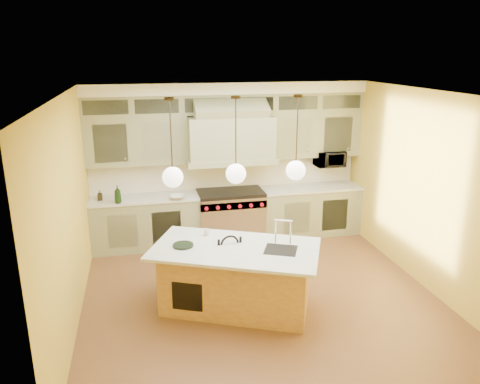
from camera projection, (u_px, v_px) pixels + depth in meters
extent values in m
plane|color=brown|center=(260.00, 295.00, 6.82)|extent=(5.00, 5.00, 0.00)
plane|color=white|center=(262.00, 93.00, 5.98)|extent=(5.00, 5.00, 0.00)
plane|color=gold|center=(227.00, 161.00, 8.74)|extent=(5.00, 0.00, 5.00)
plane|color=gold|center=(334.00, 287.00, 4.06)|extent=(5.00, 0.00, 5.00)
plane|color=gold|center=(69.00, 214.00, 5.89)|extent=(0.00, 5.00, 5.00)
plane|color=gold|center=(424.00, 190.00, 6.91)|extent=(0.00, 5.00, 5.00)
cube|color=gray|center=(146.00, 223.00, 8.40)|extent=(1.90, 0.65, 0.90)
cube|color=gray|center=(309.00, 211.00, 9.04)|extent=(1.90, 0.65, 0.90)
cube|color=silver|center=(144.00, 198.00, 8.27)|extent=(1.90, 0.68, 0.04)
cube|color=silver|center=(310.00, 188.00, 8.90)|extent=(1.90, 0.68, 0.04)
cube|color=silver|center=(227.00, 173.00, 8.78)|extent=(5.00, 0.04, 0.56)
cube|color=gray|center=(136.00, 141.00, 8.10)|extent=(1.75, 0.35, 0.85)
cube|color=gray|center=(313.00, 134.00, 8.77)|extent=(1.75, 0.35, 0.85)
cube|color=gray|center=(230.00, 137.00, 8.26)|extent=(1.50, 0.70, 0.75)
cube|color=gray|center=(230.00, 159.00, 8.38)|extent=(1.60, 0.76, 0.10)
cube|color=#333833|center=(228.00, 103.00, 8.26)|extent=(5.00, 0.35, 0.35)
cube|color=white|center=(228.00, 88.00, 8.16)|extent=(5.00, 0.47, 0.20)
cube|color=silver|center=(231.00, 217.00, 8.70)|extent=(1.20, 0.70, 0.90)
cube|color=black|center=(230.00, 193.00, 8.56)|extent=(1.20, 0.70, 0.06)
cube|color=silver|center=(234.00, 206.00, 8.30)|extent=(1.20, 0.06, 0.14)
cube|color=#976135|center=(236.00, 279.00, 6.38)|extent=(2.14, 1.64, 0.88)
cube|color=silver|center=(235.00, 249.00, 6.20)|extent=(2.48, 1.97, 0.04)
cube|color=black|center=(281.00, 251.00, 6.12)|extent=(0.53, 0.51, 0.05)
cylinder|color=black|center=(226.00, 297.00, 6.17)|extent=(0.04, 0.04, 0.60)
cylinder|color=black|center=(248.00, 293.00, 6.27)|extent=(0.04, 0.04, 0.60)
cylinder|color=black|center=(219.00, 287.00, 6.45)|extent=(0.04, 0.04, 0.60)
cylinder|color=black|center=(240.00, 283.00, 6.55)|extent=(0.04, 0.04, 0.60)
cube|color=black|center=(233.00, 269.00, 6.27)|extent=(0.40, 0.40, 0.05)
torus|color=black|center=(230.00, 244.00, 6.32)|extent=(0.27, 0.06, 0.27)
imported|color=black|center=(330.00, 159.00, 8.90)|extent=(0.54, 0.37, 0.30)
imported|color=black|center=(118.00, 194.00, 7.89)|extent=(0.13, 0.13, 0.31)
imported|color=black|center=(100.00, 195.00, 8.06)|extent=(0.08, 0.09, 0.18)
imported|color=beige|center=(178.00, 197.00, 8.14)|extent=(0.31, 0.31, 0.07)
imported|color=silver|center=(207.00, 232.00, 6.59)|extent=(0.11, 0.11, 0.09)
cylinder|color=#2D2319|center=(169.00, 99.00, 5.50)|extent=(0.12, 0.12, 0.03)
cylinder|color=#2D2319|center=(171.00, 136.00, 5.63)|extent=(0.02, 0.02, 0.93)
sphere|color=white|center=(173.00, 177.00, 5.78)|extent=(0.26, 0.26, 0.26)
cylinder|color=#2D2319|center=(236.00, 97.00, 5.67)|extent=(0.12, 0.12, 0.03)
cylinder|color=#2D2319|center=(236.00, 134.00, 5.80)|extent=(0.02, 0.02, 0.93)
sphere|color=white|center=(236.00, 174.00, 5.95)|extent=(0.26, 0.26, 0.26)
cylinder|color=#2D2319|center=(298.00, 96.00, 5.83)|extent=(0.12, 0.12, 0.03)
cylinder|color=#2D2319|center=(297.00, 131.00, 5.96)|extent=(0.02, 0.02, 0.93)
sphere|color=white|center=(296.00, 170.00, 6.11)|extent=(0.26, 0.26, 0.26)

